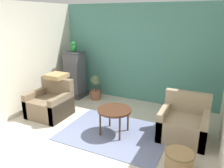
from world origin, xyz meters
The scene contains 12 objects.
ground_plane centered at (0.00, 0.00, 0.00)m, with size 20.00×20.00×0.00m, color beige.
wall_back_accent centered at (0.00, 3.09, 1.27)m, with size 4.36×0.06×2.55m.
wall_left centered at (-2.15, 1.53, 1.27)m, with size 0.06×3.06×2.55m.
area_rug centered at (0.23, 1.16, 0.01)m, with size 2.04×1.51×0.01m.
coffee_table centered at (0.23, 1.16, 0.47)m, with size 0.66×0.66×0.52m.
armchair_left centered at (-1.46, 1.26, 0.28)m, with size 0.86×0.79×0.84m.
armchair_right centered at (1.48, 1.59, 0.28)m, with size 0.86×0.79×0.84m.
birdcage centered at (-1.67, 2.58, 0.62)m, with size 0.55×0.55×1.28m.
parrot centered at (-1.67, 2.58, 1.42)m, with size 0.14×0.25×0.30m.
potted_plant centered at (-1.04, 2.63, 0.35)m, with size 0.29×0.29×0.68m.
wicker_basket centered at (1.56, 0.64, 0.15)m, with size 0.45×0.45×0.28m.
throw_pillow centered at (-1.46, 1.55, 0.89)m, with size 0.43×0.43×0.10m.
Camera 1 is at (1.87, -2.33, 2.25)m, focal length 35.00 mm.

